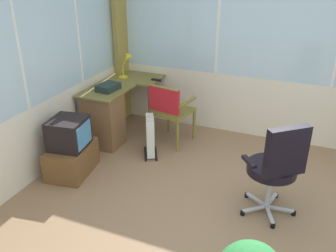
{
  "coord_description": "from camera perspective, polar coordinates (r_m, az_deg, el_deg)",
  "views": [
    {
      "loc": [
        -2.92,
        -0.55,
        2.48
      ],
      "look_at": [
        0.79,
        0.99,
        0.57
      ],
      "focal_mm": 39.21,
      "sensor_mm": 36.0,
      "label": 1
    }
  ],
  "objects": [
    {
      "name": "ground",
      "position": [
        3.89,
        9.33,
        -15.18
      ],
      "size": [
        5.21,
        5.71,
        0.06
      ],
      "primitive_type": "cube",
      "color": "#8E6C4D"
    },
    {
      "name": "north_window_panel",
      "position": [
        4.31,
        -21.91,
        7.77
      ],
      "size": [
        4.21,
        0.07,
        2.62
      ],
      "color": "silver",
      "rests_on": "ground"
    },
    {
      "name": "east_window_panel",
      "position": [
        5.22,
        16.2,
        11.42
      ],
      "size": [
        0.07,
        4.71,
        2.62
      ],
      "color": "silver",
      "rests_on": "ground"
    },
    {
      "name": "curtain_corner",
      "position": [
        5.8,
        -7.15,
        13.07
      ],
      "size": [
        0.35,
        0.11,
        2.52
      ],
      "primitive_type": "cube",
      "rotation": [
        0.0,
        0.0,
        -0.11
      ],
      "color": "olive",
      "rests_on": "ground"
    },
    {
      "name": "desk",
      "position": [
        5.19,
        -9.75,
        1.55
      ],
      "size": [
        1.32,
        0.77,
        0.77
      ],
      "color": "olive",
      "rests_on": "ground"
    },
    {
      "name": "desk_lamp",
      "position": [
        5.59,
        -6.22,
        10.01
      ],
      "size": [
        0.24,
        0.21,
        0.37
      ],
      "color": "yellow",
      "rests_on": "desk"
    },
    {
      "name": "tv_remote",
      "position": [
        5.43,
        -1.84,
        7.19
      ],
      "size": [
        0.05,
        0.15,
        0.02
      ],
      "primitive_type": "cube",
      "rotation": [
        0.0,
        0.0,
        0.01
      ],
      "color": "black",
      "rests_on": "desk"
    },
    {
      "name": "paper_tray",
      "position": [
        5.09,
        -9.3,
        5.98
      ],
      "size": [
        0.33,
        0.26,
        0.09
      ],
      "primitive_type": "cube",
      "rotation": [
        0.0,
        0.0,
        -0.12
      ],
      "color": "#202D2B",
      "rests_on": "desk"
    },
    {
      "name": "wooden_armchair",
      "position": [
        5.0,
        0.05,
        3.01
      ],
      "size": [
        0.57,
        0.57,
        0.88
      ],
      "color": "olive",
      "rests_on": "ground"
    },
    {
      "name": "office_chair",
      "position": [
        3.75,
        16.65,
        -5.64
      ],
      "size": [
        0.61,
        0.61,
        1.06
      ],
      "color": "#B7B7BF",
      "rests_on": "ground"
    },
    {
      "name": "tv_on_stand",
      "position": [
        4.6,
        -14.86,
        -3.55
      ],
      "size": [
        0.7,
        0.53,
        0.72
      ],
      "color": "brown",
      "rests_on": "ground"
    },
    {
      "name": "space_heater",
      "position": [
        4.88,
        -2.79,
        -1.48
      ],
      "size": [
        0.41,
        0.31,
        0.55
      ],
      "color": "white",
      "rests_on": "ground"
    }
  ]
}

